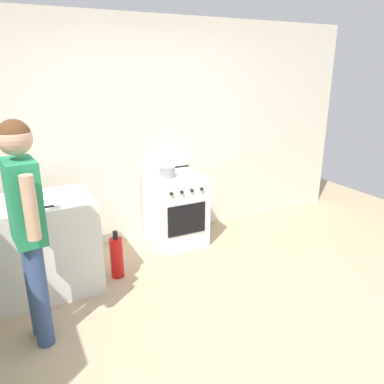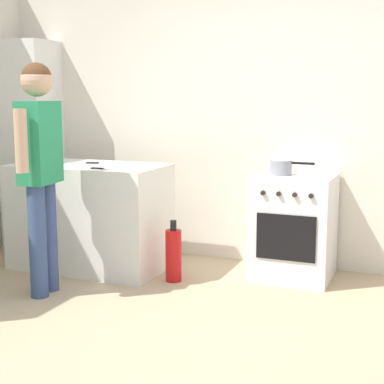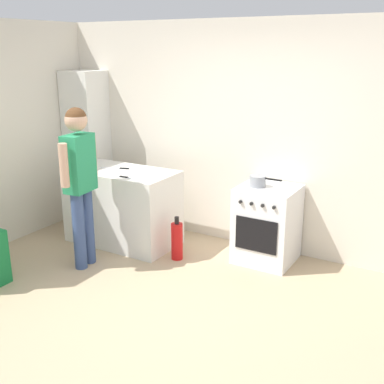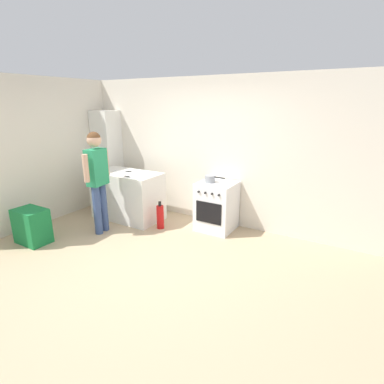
{
  "view_description": "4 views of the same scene",
  "coord_description": "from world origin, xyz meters",
  "px_view_note": "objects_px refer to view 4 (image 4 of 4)",
  "views": [
    {
      "loc": [
        -1.35,
        -2.26,
        2.03
      ],
      "look_at": [
        0.25,
        0.94,
        0.84
      ],
      "focal_mm": 35.0,
      "sensor_mm": 36.0,
      "label": 1
    },
    {
      "loc": [
        1.34,
        -3.08,
        1.49
      ],
      "look_at": [
        -0.16,
        0.61,
        0.83
      ],
      "focal_mm": 55.0,
      "sensor_mm": 36.0,
      "label": 2
    },
    {
      "loc": [
        2.14,
        -3.11,
        2.29
      ],
      "look_at": [
        -0.17,
        0.83,
        0.91
      ],
      "focal_mm": 45.0,
      "sensor_mm": 36.0,
      "label": 3
    },
    {
      "loc": [
        2.48,
        -2.88,
        2.17
      ],
      "look_at": [
        0.22,
        0.96,
        0.82
      ],
      "focal_mm": 28.0,
      "sensor_mm": 36.0,
      "label": 4
    }
  ],
  "objects_px": {
    "oven_left": "(217,206)",
    "recycling_crate_upper": "(31,218)",
    "larder_cabinet": "(108,159)",
    "knife_bread": "(123,171)",
    "recycling_crate_lower": "(33,234)",
    "knife_utility": "(129,177)",
    "person": "(97,173)",
    "fire_extinguisher": "(160,217)",
    "pot": "(210,179)"
  },
  "relations": [
    {
      "from": "oven_left",
      "to": "pot",
      "type": "xyz_separation_m",
      "value": [
        -0.11,
        -0.04,
        0.48
      ]
    },
    {
      "from": "pot",
      "to": "recycling_crate_upper",
      "type": "distance_m",
      "value": 2.95
    },
    {
      "from": "pot",
      "to": "larder_cabinet",
      "type": "relative_size",
      "value": 0.18
    },
    {
      "from": "fire_extinguisher",
      "to": "recycling_crate_upper",
      "type": "relative_size",
      "value": 0.96
    },
    {
      "from": "fire_extinguisher",
      "to": "person",
      "type": "bearing_deg",
      "value": -140.75
    },
    {
      "from": "oven_left",
      "to": "knife_bread",
      "type": "distance_m",
      "value": 1.9
    },
    {
      "from": "larder_cabinet",
      "to": "fire_extinguisher",
      "type": "bearing_deg",
      "value": -18.05
    },
    {
      "from": "knife_utility",
      "to": "knife_bread",
      "type": "bearing_deg",
      "value": 145.12
    },
    {
      "from": "knife_utility",
      "to": "recycling_crate_upper",
      "type": "bearing_deg",
      "value": -122.68
    },
    {
      "from": "recycling_crate_upper",
      "to": "larder_cabinet",
      "type": "relative_size",
      "value": 0.26
    },
    {
      "from": "oven_left",
      "to": "pot",
      "type": "height_order",
      "value": "pot"
    },
    {
      "from": "recycling_crate_lower",
      "to": "knife_utility",
      "type": "bearing_deg",
      "value": 57.32
    },
    {
      "from": "knife_utility",
      "to": "knife_bread",
      "type": "relative_size",
      "value": 0.73
    },
    {
      "from": "recycling_crate_upper",
      "to": "knife_utility",
      "type": "bearing_deg",
      "value": 57.32
    },
    {
      "from": "pot",
      "to": "larder_cabinet",
      "type": "bearing_deg",
      "value": 176.78
    },
    {
      "from": "oven_left",
      "to": "larder_cabinet",
      "type": "xyz_separation_m",
      "value": [
        -2.65,
        0.1,
        0.57
      ]
    },
    {
      "from": "fire_extinguisher",
      "to": "recycling_crate_upper",
      "type": "bearing_deg",
      "value": -133.49
    },
    {
      "from": "larder_cabinet",
      "to": "recycling_crate_lower",
      "type": "bearing_deg",
      "value": -80.02
    },
    {
      "from": "pot",
      "to": "person",
      "type": "distance_m",
      "value": 1.88
    },
    {
      "from": "recycling_crate_lower",
      "to": "person",
      "type": "bearing_deg",
      "value": 53.4
    },
    {
      "from": "fire_extinguisher",
      "to": "recycling_crate_lower",
      "type": "xyz_separation_m",
      "value": [
        -1.42,
        -1.49,
        -0.08
      ]
    },
    {
      "from": "recycling_crate_upper",
      "to": "oven_left",
      "type": "bearing_deg",
      "value": 40.76
    },
    {
      "from": "fire_extinguisher",
      "to": "larder_cabinet",
      "type": "distance_m",
      "value": 2.03
    },
    {
      "from": "pot",
      "to": "recycling_crate_upper",
      "type": "height_order",
      "value": "pot"
    },
    {
      "from": "recycling_crate_lower",
      "to": "pot",
      "type": "bearing_deg",
      "value": 41.58
    },
    {
      "from": "recycling_crate_upper",
      "to": "recycling_crate_lower",
      "type": "bearing_deg",
      "value": 0.0
    },
    {
      "from": "oven_left",
      "to": "larder_cabinet",
      "type": "relative_size",
      "value": 0.42
    },
    {
      "from": "recycling_crate_upper",
      "to": "fire_extinguisher",
      "type": "bearing_deg",
      "value": 46.51
    },
    {
      "from": "person",
      "to": "recycling_crate_lower",
      "type": "height_order",
      "value": "person"
    },
    {
      "from": "knife_utility",
      "to": "larder_cabinet",
      "type": "height_order",
      "value": "larder_cabinet"
    },
    {
      "from": "fire_extinguisher",
      "to": "knife_utility",
      "type": "bearing_deg",
      "value": -166.17
    },
    {
      "from": "oven_left",
      "to": "recycling_crate_lower",
      "type": "height_order",
      "value": "oven_left"
    },
    {
      "from": "person",
      "to": "larder_cabinet",
      "type": "xyz_separation_m",
      "value": [
        -1.0,
        1.22,
        -0.04
      ]
    },
    {
      "from": "knife_utility",
      "to": "fire_extinguisher",
      "type": "bearing_deg",
      "value": 13.83
    },
    {
      "from": "knife_bread",
      "to": "recycling_crate_lower",
      "type": "xyz_separation_m",
      "value": [
        -0.47,
        -1.63,
        -0.76
      ]
    },
    {
      "from": "pot",
      "to": "fire_extinguisher",
      "type": "distance_m",
      "value": 1.12
    },
    {
      "from": "knife_utility",
      "to": "knife_bread",
      "type": "distance_m",
      "value": 0.48
    },
    {
      "from": "person",
      "to": "fire_extinguisher",
      "type": "height_order",
      "value": "person"
    },
    {
      "from": "person",
      "to": "larder_cabinet",
      "type": "relative_size",
      "value": 0.86
    },
    {
      "from": "recycling_crate_upper",
      "to": "pot",
      "type": "bearing_deg",
      "value": 41.58
    },
    {
      "from": "person",
      "to": "larder_cabinet",
      "type": "height_order",
      "value": "larder_cabinet"
    },
    {
      "from": "knife_bread",
      "to": "person",
      "type": "bearing_deg",
      "value": -78.49
    },
    {
      "from": "pot",
      "to": "knife_bread",
      "type": "relative_size",
      "value": 1.05
    },
    {
      "from": "oven_left",
      "to": "recycling_crate_upper",
      "type": "height_order",
      "value": "oven_left"
    },
    {
      "from": "oven_left",
      "to": "recycling_crate_lower",
      "type": "xyz_separation_m",
      "value": [
        -2.29,
        -1.97,
        -0.29
      ]
    },
    {
      "from": "knife_utility",
      "to": "person",
      "type": "distance_m",
      "value": 0.57
    },
    {
      "from": "knife_utility",
      "to": "recycling_crate_upper",
      "type": "distance_m",
      "value": 1.68
    },
    {
      "from": "oven_left",
      "to": "person",
      "type": "xyz_separation_m",
      "value": [
        -1.65,
        -1.12,
        0.61
      ]
    },
    {
      "from": "oven_left",
      "to": "recycling_crate_upper",
      "type": "distance_m",
      "value": 3.02
    },
    {
      "from": "oven_left",
      "to": "fire_extinguisher",
      "type": "height_order",
      "value": "oven_left"
    }
  ]
}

